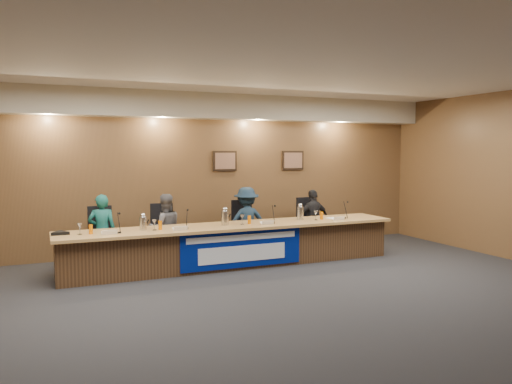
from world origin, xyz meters
The scene contains 40 objects.
floor centered at (0.00, 0.00, 0.00)m, with size 10.00×10.00×0.00m, color black.
ceiling centered at (0.00, 0.00, 3.20)m, with size 10.00×8.00×0.04m, color silver.
wall_back centered at (0.00, 4.00, 1.60)m, with size 10.00×0.04×3.20m, color brown.
soffit centered at (0.00, 3.75, 2.95)m, with size 10.00×0.50×0.50m, color beige.
dais_body centered at (0.00, 2.40, 0.35)m, with size 6.00×0.80×0.70m, color #472E1A.
dais_top centered at (0.00, 2.35, 0.72)m, with size 6.10×0.95×0.05m, color #AE8148.
banner centered at (0.00, 1.99, 0.38)m, with size 2.20×0.02×0.65m, color navy.
banner_text_upper centered at (0.00, 1.97, 0.58)m, with size 2.00×0.01×0.10m, color silver.
banner_text_lower centered at (0.00, 1.97, 0.30)m, with size 1.60×0.01×0.28m, color silver.
wall_photo_left centered at (0.40, 3.97, 1.85)m, with size 0.52×0.04×0.42m, color black.
wall_photo_right centered at (2.00, 3.97, 1.85)m, with size 0.52×0.04×0.42m, color black.
panelist_a centered at (-2.20, 3.10, 0.66)m, with size 0.48×0.31×1.31m, color #13524D.
panelist_b centered at (-1.09, 3.10, 0.64)m, with size 0.62×0.48×1.28m, color #535258.
panelist_c centered at (0.53, 3.10, 0.68)m, with size 0.88×0.50×1.35m, color #132538.
panelist_d centered at (2.04, 3.10, 0.63)m, with size 0.74×0.31×1.26m, color black.
office_chair_a centered at (-2.20, 3.20, 0.48)m, with size 0.48×0.48×0.08m, color black.
office_chair_b centered at (-1.09, 3.20, 0.48)m, with size 0.48×0.48×0.08m, color black.
office_chair_c centered at (0.53, 3.20, 0.48)m, with size 0.48×0.48×0.08m, color black.
office_chair_d centered at (2.04, 3.20, 0.48)m, with size 0.48×0.48×0.08m, color black.
nameplate_a centered at (-2.18, 2.14, 0.80)m, with size 0.24×0.06×0.09m, color white.
microphone_a centered at (-2.03, 2.23, 0.76)m, with size 0.07×0.07×0.02m, color black.
juice_glass_a centered at (-2.45, 2.32, 0.82)m, with size 0.06×0.06×0.15m, color orange.
water_glass_a centered at (-2.61, 2.32, 0.84)m, with size 0.08×0.08×0.18m, color silver.
nameplate_b centered at (-1.06, 2.10, 0.80)m, with size 0.24×0.06×0.09m, color white.
microphone_b centered at (-0.92, 2.25, 0.76)m, with size 0.07×0.07×0.02m, color black.
juice_glass_b centered at (-1.35, 2.31, 0.82)m, with size 0.06×0.06×0.15m, color orange.
water_glass_b centered at (-1.45, 2.28, 0.84)m, with size 0.08×0.08×0.18m, color silver.
nameplate_c centered at (0.55, 2.13, 0.80)m, with size 0.24×0.06×0.09m, color white.
microphone_c centered at (0.69, 2.23, 0.76)m, with size 0.07×0.07×0.02m, color black.
juice_glass_c centered at (0.28, 2.34, 0.82)m, with size 0.06×0.06×0.15m, color orange.
water_glass_c centered at (0.12, 2.30, 0.84)m, with size 0.08×0.08×0.18m, color silver.
nameplate_d centered at (2.00, 2.07, 0.80)m, with size 0.24×0.06×0.09m, color white.
microphone_d centered at (2.25, 2.27, 0.76)m, with size 0.07×0.07×0.02m, color black.
juice_glass_d centered at (1.76, 2.31, 0.82)m, with size 0.06×0.06×0.15m, color orange.
water_glass_d centered at (1.61, 2.27, 0.84)m, with size 0.08×0.08×0.18m, color silver.
carafe_left centered at (-1.61, 2.39, 0.86)m, with size 0.12×0.12×0.22m, color silver.
carafe_mid centered at (-0.18, 2.36, 0.88)m, with size 0.13×0.13×0.26m, color silver.
carafe_right centered at (1.36, 2.43, 0.87)m, with size 0.13×0.13×0.25m, color silver.
speakerphone centered at (-2.90, 2.45, 0.78)m, with size 0.32×0.32×0.05m, color black.
paper_stack centered at (2.06, 2.33, 0.75)m, with size 0.22×0.30×0.01m, color white.
Camera 1 is at (-3.14, -5.88, 2.07)m, focal length 35.00 mm.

